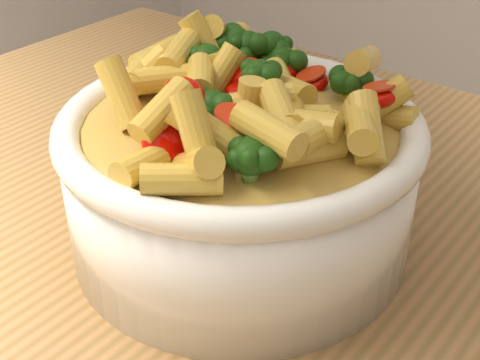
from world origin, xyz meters
The scene contains 2 objects.
serving_bowl centered at (-0.09, 0.00, 0.96)m, with size 0.27×0.27×0.12m.
pasta_salad centered at (-0.09, 0.00, 1.03)m, with size 0.22×0.22×0.05m.
Camera 1 is at (0.18, -0.34, 1.23)m, focal length 50.00 mm.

